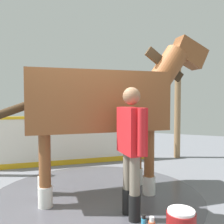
% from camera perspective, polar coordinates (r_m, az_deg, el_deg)
% --- Properties ---
extents(ground_plane, '(16.00, 16.00, 0.02)m').
position_cam_1_polar(ground_plane, '(3.91, -8.28, -20.00)').
color(ground_plane, slate).
extents(wet_patch, '(3.31, 3.31, 0.00)m').
position_cam_1_polar(wet_patch, '(4.17, -3.56, -18.32)').
color(wet_patch, '#4C4C54').
rests_on(wet_patch, ground).
extents(barrier_wall, '(2.58, 3.17, 1.14)m').
position_cam_1_polar(barrier_wall, '(5.90, -8.14, -6.72)').
color(barrier_wall, silver).
rests_on(barrier_wall, ground).
extents(roof_post_near, '(0.16, 0.16, 2.87)m').
position_cam_1_polar(roof_post_near, '(6.65, 14.84, 2.12)').
color(roof_post_near, olive).
rests_on(roof_post_near, ground).
extents(horse, '(2.36, 2.83, 2.60)m').
position_cam_1_polar(horse, '(3.92, -1.84, 2.14)').
color(horse, brown).
rests_on(horse, ground).
extents(handler, '(0.53, 0.48, 1.66)m').
position_cam_1_polar(handler, '(3.17, 4.47, -7.11)').
color(handler, black).
rests_on(handler, ground).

